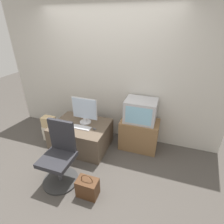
# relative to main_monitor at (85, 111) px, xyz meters

# --- Properties ---
(ground_plane) EXTENTS (12.00, 12.00, 0.00)m
(ground_plane) POSITION_rel_main_monitor_xyz_m (0.28, -0.78, -0.76)
(ground_plane) COLOR #4C4742
(wall_back) EXTENTS (4.40, 0.05, 2.60)m
(wall_back) POSITION_rel_main_monitor_xyz_m (0.28, 0.55, 0.54)
(wall_back) COLOR beige
(wall_back) RESTS_ON ground_plane
(desk) EXTENTS (1.04, 0.80, 0.50)m
(desk) POSITION_rel_main_monitor_xyz_m (-0.06, -0.09, -0.50)
(desk) COLOR brown
(desk) RESTS_ON ground_plane
(side_stand) EXTENTS (0.71, 0.44, 0.59)m
(side_stand) POSITION_rel_main_monitor_xyz_m (1.00, 0.24, -0.46)
(side_stand) COLOR olive
(side_stand) RESTS_ON ground_plane
(main_monitor) EXTENTS (0.50, 0.21, 0.50)m
(main_monitor) POSITION_rel_main_monitor_xyz_m (0.00, 0.00, 0.00)
(main_monitor) COLOR silver
(main_monitor) RESTS_ON desk
(keyboard) EXTENTS (0.35, 0.13, 0.01)m
(keyboard) POSITION_rel_main_monitor_xyz_m (0.02, -0.20, -0.25)
(keyboard) COLOR silver
(keyboard) RESTS_ON desk
(mouse) EXTENTS (0.07, 0.04, 0.03)m
(mouse) POSITION_rel_main_monitor_xyz_m (0.26, -0.17, -0.24)
(mouse) COLOR #4C4C51
(mouse) RESTS_ON desk
(crt_tv) EXTENTS (0.56, 0.44, 0.41)m
(crt_tv) POSITION_rel_main_monitor_xyz_m (0.99, 0.27, 0.04)
(crt_tv) COLOR #B7B7BC
(crt_tv) RESTS_ON side_stand
(office_chair) EXTENTS (0.54, 0.54, 0.99)m
(office_chair) POSITION_rel_main_monitor_xyz_m (0.03, -0.93, -0.34)
(office_chair) COLOR #333333
(office_chair) RESTS_ON ground_plane
(cardboard_box_lower) EXTENTS (0.28, 0.18, 0.31)m
(cardboard_box_lower) POSITION_rel_main_monitor_xyz_m (-0.78, -0.11, -0.60)
(cardboard_box_lower) COLOR beige
(cardboard_box_lower) RESTS_ON ground_plane
(cardboard_box_upper) EXTENTS (0.25, 0.16, 0.22)m
(cardboard_box_upper) POSITION_rel_main_monitor_xyz_m (-0.78, -0.11, -0.33)
(cardboard_box_upper) COLOR #D1B27F
(cardboard_box_upper) RESTS_ON cardboard_box_lower
(handbag) EXTENTS (0.30, 0.19, 0.38)m
(handbag) POSITION_rel_main_monitor_xyz_m (0.54, -1.07, -0.61)
(handbag) COLOR #4C2D19
(handbag) RESTS_ON ground_plane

